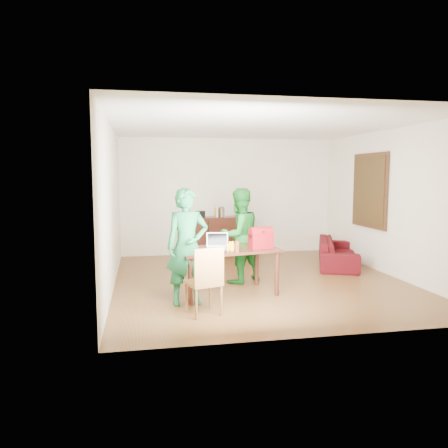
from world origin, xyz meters
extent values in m
cube|color=#422610|center=(0.00, 0.00, -0.05)|extent=(5.00, 5.50, 0.10)
cube|color=white|center=(0.00, 0.00, 2.75)|extent=(5.00, 5.50, 0.10)
cube|color=beige|center=(0.00, 2.80, 1.35)|extent=(5.00, 0.10, 2.70)
cube|color=beige|center=(0.00, -2.80, 1.35)|extent=(5.00, 0.10, 2.70)
cube|color=beige|center=(-2.55, 0.00, 1.35)|extent=(0.10, 5.50, 2.70)
cube|color=beige|center=(2.55, 0.00, 1.35)|extent=(0.10, 5.50, 2.70)
cube|color=#3F2614|center=(2.46, 0.70, 1.55)|extent=(0.04, 1.28, 1.48)
cube|color=#442814|center=(2.43, 0.70, 1.55)|extent=(0.01, 1.18, 1.36)
cube|color=black|center=(-0.20, 2.51, 0.45)|extent=(1.40, 0.45, 0.90)
cube|color=black|center=(-0.70, 2.51, 0.97)|extent=(0.20, 0.14, 0.14)
cube|color=silver|center=(0.25, 2.51, 0.97)|extent=(0.24, 0.22, 0.14)
ellipsoid|color=#1934A7|center=(0.25, 2.51, 1.08)|extent=(0.14, 0.14, 0.07)
cube|color=black|center=(-0.74, -0.77, 0.71)|extent=(1.69, 1.15, 0.04)
cylinder|color=black|center=(-1.36, -1.25, 0.34)|extent=(0.07, 0.07, 0.69)
cylinder|color=black|center=(0.01, -0.99, 0.34)|extent=(0.07, 0.07, 0.69)
cylinder|color=black|center=(-1.49, -0.55, 0.34)|extent=(0.07, 0.07, 0.69)
cylinder|color=black|center=(-0.12, -0.29, 0.34)|extent=(0.07, 0.07, 0.69)
cube|color=brown|center=(-1.23, -1.67, 0.43)|extent=(0.52, 0.50, 0.05)
cube|color=brown|center=(-1.18, -1.84, 0.69)|extent=(0.41, 0.15, 0.48)
imported|color=#145A2E|center=(-1.39, -1.16, 0.84)|extent=(0.65, 0.47, 1.68)
imported|color=#16631B|center=(-0.37, -0.04, 0.82)|extent=(0.98, 0.89, 1.64)
cube|color=white|center=(-0.88, -0.79, 0.74)|extent=(0.37, 0.28, 0.02)
cube|color=black|center=(-0.88, -0.79, 0.86)|extent=(0.35, 0.13, 0.21)
cylinder|color=#512B12|center=(-0.66, -1.16, 0.83)|extent=(0.07, 0.07, 0.20)
cube|color=maroon|center=(-0.21, -0.85, 0.86)|extent=(0.38, 0.26, 0.26)
imported|color=#360707|center=(1.95, 0.96, 0.28)|extent=(1.40, 2.03, 0.55)
camera|label=1|loc=(-2.02, -7.32, 1.87)|focal=35.00mm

